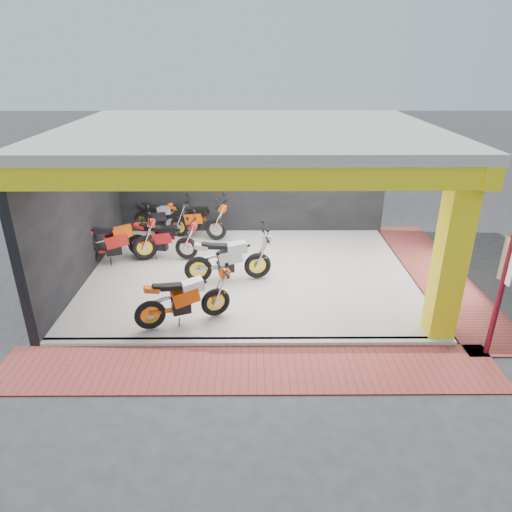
% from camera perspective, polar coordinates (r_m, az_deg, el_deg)
% --- Properties ---
extents(ground, '(80.00, 80.00, 0.00)m').
position_cam_1_polar(ground, '(9.88, -0.85, -7.59)').
color(ground, '#2D2D30').
rests_on(ground, ground).
extents(showroom_floor, '(8.00, 6.00, 0.10)m').
position_cam_1_polar(showroom_floor, '(11.62, -0.78, -2.24)').
color(showroom_floor, white).
rests_on(showroom_floor, ground).
extents(showroom_ceiling, '(8.40, 6.40, 0.20)m').
position_cam_1_polar(showroom_ceiling, '(10.55, -0.89, 15.36)').
color(showroom_ceiling, beige).
rests_on(showroom_ceiling, corner_column).
extents(back_wall, '(8.20, 0.20, 3.50)m').
position_cam_1_polar(back_wall, '(13.96, -0.73, 9.70)').
color(back_wall, black).
rests_on(back_wall, ground).
extents(left_wall, '(0.20, 6.20, 3.50)m').
position_cam_1_polar(left_wall, '(11.75, -21.34, 5.34)').
color(left_wall, black).
rests_on(left_wall, ground).
extents(corner_column, '(0.50, 0.50, 3.50)m').
position_cam_1_polar(corner_column, '(9.16, 23.19, 0.02)').
color(corner_column, yellow).
rests_on(corner_column, ground).
extents(header_beam_front, '(8.40, 0.30, 0.40)m').
position_cam_1_polar(header_beam_front, '(7.66, -1.06, 9.86)').
color(header_beam_front, yellow).
rests_on(header_beam_front, corner_column).
extents(header_beam_right, '(0.30, 6.40, 0.40)m').
position_cam_1_polar(header_beam_right, '(11.30, 20.42, 12.95)').
color(header_beam_right, yellow).
rests_on(header_beam_right, corner_column).
extents(floor_kerb, '(8.00, 0.20, 0.10)m').
position_cam_1_polar(floor_kerb, '(9.00, -0.90, -10.69)').
color(floor_kerb, white).
rests_on(floor_kerb, ground).
extents(paver_front, '(9.00, 1.40, 0.03)m').
position_cam_1_polar(paver_front, '(8.39, -0.95, -13.91)').
color(paver_front, '#983133').
rests_on(paver_front, ground).
extents(paver_right, '(1.40, 7.00, 0.03)m').
position_cam_1_polar(paver_right, '(12.55, 21.73, -2.16)').
color(paver_right, '#983133').
rests_on(paver_right, ground).
extents(signpost, '(0.10, 0.35, 2.51)m').
position_cam_1_polar(signpost, '(9.14, 28.33, -3.64)').
color(signpost, maroon).
rests_on(signpost, ground).
extents(moto_hero, '(2.23, 1.50, 1.28)m').
position_cam_1_polar(moto_hero, '(9.43, -5.13, -4.16)').
color(moto_hero, '#E54E09').
rests_on(moto_hero, showroom_floor).
extents(moto_row_a, '(2.32, 1.15, 1.36)m').
position_cam_1_polar(moto_row_a, '(10.97, 0.21, 0.33)').
color(moto_row_a, '#A3A6AB').
rests_on(moto_row_a, showroom_floor).
extents(moto_row_b, '(2.18, 1.11, 1.27)m').
position_cam_1_polar(moto_row_b, '(12.19, -8.76, 2.28)').
color(moto_row_b, red).
rests_on(moto_row_b, showroom_floor).
extents(moto_row_c, '(2.39, 1.40, 1.38)m').
position_cam_1_polar(moto_row_c, '(12.35, -13.89, 2.41)').
color(moto_row_c, red).
rests_on(moto_row_c, showroom_floor).
extents(moto_row_d, '(2.32, 1.40, 1.33)m').
position_cam_1_polar(moto_row_d, '(13.41, -5.07, 4.63)').
color(moto_row_d, '#EF510A').
rests_on(moto_row_d, showroom_floor).
extents(moto_row_e, '(2.17, 1.43, 1.24)m').
position_cam_1_polar(moto_row_e, '(13.85, -9.63, 4.82)').
color(moto_row_e, black).
rests_on(moto_row_e, showroom_floor).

